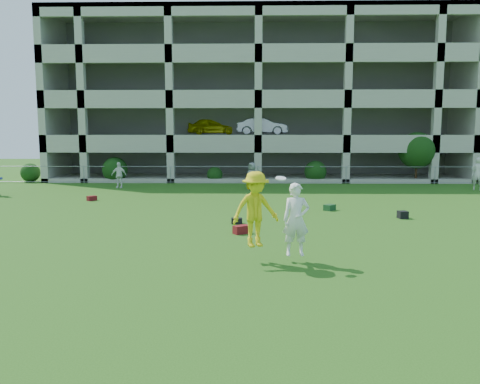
{
  "coord_description": "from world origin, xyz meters",
  "views": [
    {
      "loc": [
        -0.54,
        -12.84,
        3.38
      ],
      "look_at": [
        -0.88,
        3.0,
        1.4
      ],
      "focal_mm": 35.0,
      "sensor_mm": 36.0,
      "label": 1
    }
  ],
  "objects_px": {
    "bystander_c": "(252,176)",
    "parking_garage": "(256,103)",
    "frisbee_contest": "(266,212)",
    "bystander_b": "(119,175)",
    "crate_d": "(403,215)",
    "bystander_e": "(478,174)"
  },
  "relations": [
    {
      "from": "bystander_c",
      "to": "frisbee_contest",
      "type": "bearing_deg",
      "value": -48.62
    },
    {
      "from": "bystander_c",
      "to": "parking_garage",
      "type": "relative_size",
      "value": 0.06
    },
    {
      "from": "bystander_b",
      "to": "bystander_e",
      "type": "height_order",
      "value": "bystander_e"
    },
    {
      "from": "bystander_c",
      "to": "parking_garage",
      "type": "distance_m",
      "value": 13.42
    },
    {
      "from": "frisbee_contest",
      "to": "crate_d",
      "type": "bearing_deg",
      "value": 48.93
    },
    {
      "from": "bystander_b",
      "to": "bystander_e",
      "type": "relative_size",
      "value": 0.81
    },
    {
      "from": "bystander_c",
      "to": "frisbee_contest",
      "type": "distance_m",
      "value": 16.12
    },
    {
      "from": "bystander_c",
      "to": "parking_garage",
      "type": "xyz_separation_m",
      "value": [
        0.41,
        12.37,
        5.19
      ]
    },
    {
      "from": "bystander_b",
      "to": "bystander_e",
      "type": "distance_m",
      "value": 21.9
    },
    {
      "from": "frisbee_contest",
      "to": "parking_garage",
      "type": "bearing_deg",
      "value": 89.76
    },
    {
      "from": "frisbee_contest",
      "to": "bystander_c",
      "type": "bearing_deg",
      "value": 91.04
    },
    {
      "from": "bystander_e",
      "to": "parking_garage",
      "type": "xyz_separation_m",
      "value": [
        -13.14,
        12.3,
        5.02
      ]
    },
    {
      "from": "bystander_b",
      "to": "frisbee_contest",
      "type": "height_order",
      "value": "frisbee_contest"
    },
    {
      "from": "bystander_b",
      "to": "crate_d",
      "type": "bearing_deg",
      "value": -33.8
    },
    {
      "from": "bystander_b",
      "to": "parking_garage",
      "type": "relative_size",
      "value": 0.05
    },
    {
      "from": "bystander_c",
      "to": "frisbee_contest",
      "type": "relative_size",
      "value": 0.74
    },
    {
      "from": "crate_d",
      "to": "frisbee_contest",
      "type": "bearing_deg",
      "value": -131.07
    },
    {
      "from": "bystander_e",
      "to": "frisbee_contest",
      "type": "relative_size",
      "value": 0.89
    },
    {
      "from": "bystander_e",
      "to": "bystander_b",
      "type": "bearing_deg",
      "value": 27.15
    },
    {
      "from": "frisbee_contest",
      "to": "parking_garage",
      "type": "distance_m",
      "value": 28.87
    },
    {
      "from": "bystander_b",
      "to": "crate_d",
      "type": "height_order",
      "value": "bystander_b"
    },
    {
      "from": "bystander_b",
      "to": "bystander_c",
      "type": "bearing_deg",
      "value": -3.57
    }
  ]
}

